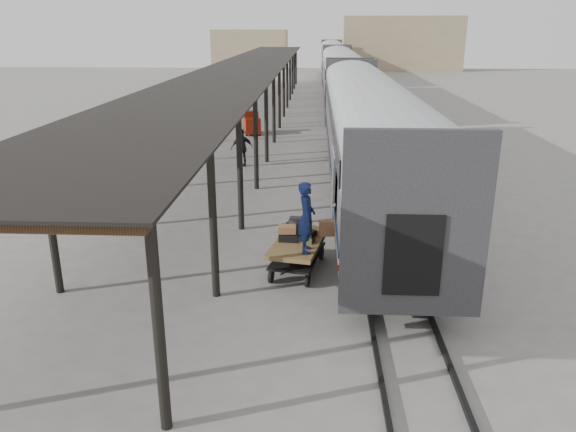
{
  "coord_description": "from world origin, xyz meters",
  "views": [
    {
      "loc": [
        1.15,
        -14.88,
        6.57
      ],
      "look_at": [
        0.42,
        -0.56,
        1.7
      ],
      "focal_mm": 35.0,
      "sensor_mm": 36.0,
      "label": 1
    }
  ],
  "objects_px": {
    "baggage_cart": "(298,249)",
    "luggage_tug": "(252,124)",
    "porter": "(307,217)",
    "pedestrian": "(242,148)"
  },
  "relations": [
    {
      "from": "baggage_cart",
      "to": "luggage_tug",
      "type": "xyz_separation_m",
      "value": [
        -3.65,
        21.0,
        -0.01
      ]
    },
    {
      "from": "baggage_cart",
      "to": "porter",
      "type": "bearing_deg",
      "value": -57.43
    },
    {
      "from": "luggage_tug",
      "to": "pedestrian",
      "type": "bearing_deg",
      "value": -100.24
    },
    {
      "from": "luggage_tug",
      "to": "pedestrian",
      "type": "distance_m",
      "value": 8.75
    },
    {
      "from": "baggage_cart",
      "to": "pedestrian",
      "type": "xyz_separation_m",
      "value": [
        -3.14,
        12.27,
        0.28
      ]
    },
    {
      "from": "porter",
      "to": "pedestrian",
      "type": "xyz_separation_m",
      "value": [
        -3.39,
        12.92,
        -0.89
      ]
    },
    {
      "from": "baggage_cart",
      "to": "luggage_tug",
      "type": "height_order",
      "value": "luggage_tug"
    },
    {
      "from": "baggage_cart",
      "to": "porter",
      "type": "distance_m",
      "value": 1.36
    },
    {
      "from": "pedestrian",
      "to": "baggage_cart",
      "type": "bearing_deg",
      "value": 86.42
    },
    {
      "from": "luggage_tug",
      "to": "pedestrian",
      "type": "xyz_separation_m",
      "value": [
        0.51,
        -8.73,
        0.28
      ]
    }
  ]
}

